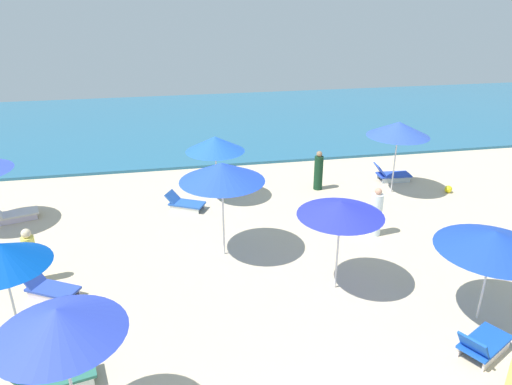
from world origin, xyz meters
TOP-DOWN VIEW (x-y plane):
  - ocean at (0.00, 22.51)m, footprint 60.00×14.98m
  - umbrella_0 at (5.29, 11.08)m, footprint 2.22×2.22m
  - lounge_chair_0_0 at (5.78, 12.16)m, footprint 1.46×0.72m
  - umbrella_2 at (3.90, 3.80)m, footprint 2.44×2.44m
  - lounge_chair_2_0 at (3.23, 2.70)m, footprint 1.45×1.15m
  - lounge_chair_3_1 at (-7.94, 11.25)m, footprint 1.55×0.98m
  - umbrella_4 at (1.10, 5.59)m, footprint 2.09×2.09m
  - umbrella_5 at (-4.60, 2.22)m, footprint 2.01×2.01m
  - lounge_chair_5_1 at (-5.26, 3.43)m, footprint 1.55×0.91m
  - umbrella_6 at (-6.23, 5.05)m, footprint 1.90×1.90m
  - lounge_chair_6_0 at (-5.93, 6.60)m, footprint 1.49×1.16m
  - umbrella_7 at (-1.44, 7.78)m, footprint 2.32×2.32m
  - umbrella_8 at (-1.19, 11.68)m, footprint 2.05×2.05m
  - lounge_chair_8_0 at (-2.38, 11.06)m, footprint 1.43×1.13m
  - lounge_chair_8_1 at (-0.20, 12.79)m, footprint 1.57×1.14m
  - beachgoer_0 at (2.68, 11.89)m, footprint 0.47×0.47m
  - beachgoer_2 at (3.26, 8.06)m, footprint 0.50×0.50m
  - beachgoer_6 at (-6.43, 7.36)m, footprint 0.39×0.39m
  - beach_ball_1 at (7.35, 10.62)m, footprint 0.27×0.27m

SIDE VIEW (x-z plane):
  - ocean at x=0.00m, z-range 0.00..0.12m
  - beach_ball_1 at x=7.35m, z-range 0.00..0.27m
  - lounge_chair_8_0 at x=-2.38m, z-range -0.07..0.50m
  - lounge_chair_6_0 at x=-5.93m, z-range -0.10..0.56m
  - lounge_chair_3_1 at x=-7.94m, z-range -0.12..0.60m
  - lounge_chair_8_1 at x=-0.20m, z-range -0.10..0.60m
  - lounge_chair_0_0 at x=5.78m, z-range -0.10..0.62m
  - lounge_chair_2_0 at x=3.23m, z-range -0.09..0.64m
  - lounge_chair_5_1 at x=-5.26m, z-range -0.11..0.67m
  - beachgoer_0 at x=2.68m, z-range -0.05..1.45m
  - beachgoer_2 at x=3.26m, z-range -0.06..1.48m
  - beachgoer_6 at x=-6.43m, z-range -0.04..1.47m
  - umbrella_2 at x=3.90m, z-range 0.90..3.14m
  - umbrella_8 at x=-1.19m, z-range 0.91..3.25m
  - umbrella_6 at x=-6.23m, z-range 0.93..3.28m
  - umbrella_4 at x=1.10m, z-range 1.01..3.40m
  - umbrella_5 at x=-4.60m, z-range 1.09..3.73m
  - umbrella_0 at x=5.29m, z-range 1.08..3.77m
  - umbrella_7 at x=-1.44m, z-range 1.12..3.88m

